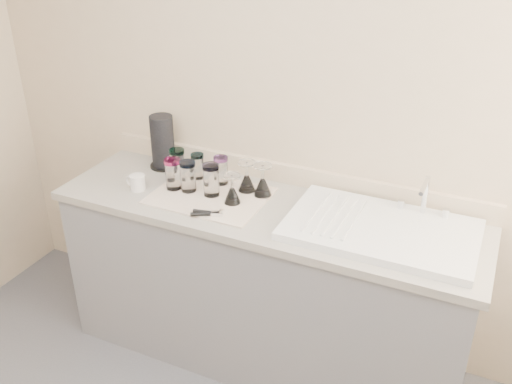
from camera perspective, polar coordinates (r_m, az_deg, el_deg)
The scene contains 16 objects.
room_envelope at distance 1.50m, azimuth -17.87°, elevation 0.01°, with size 3.54×3.50×2.52m.
counter_unit at distance 2.94m, azimuth 0.88°, elevation -9.19°, with size 2.06×0.62×0.90m.
sink_unit at distance 2.55m, azimuth 12.44°, elevation -3.65°, with size 0.82×0.50×0.22m.
dish_towel at distance 2.80m, azimuth -4.61°, elevation -0.37°, with size 0.55×0.42×0.01m, color silver.
tumbler_teal at distance 2.96m, azimuth -7.86°, elevation 2.85°, with size 0.08×0.08×0.16m.
tumbler_cyan at distance 2.94m, azimuth -5.85°, elevation 2.62°, with size 0.07×0.07×0.13m.
tumbler_purple at distance 2.87m, azimuth -3.53°, elevation 2.21°, with size 0.07×0.07×0.15m.
tumbler_magenta at distance 2.84m, azimuth -8.30°, elevation 1.81°, with size 0.08×0.08×0.16m.
tumbler_blue at distance 2.81m, azimuth -6.81°, elevation 1.59°, with size 0.08×0.08×0.16m.
tumbler_lavender at distance 2.76m, azimuth -4.50°, elevation 1.24°, with size 0.08×0.08×0.16m.
goblet_back_left at distance 2.81m, azimuth -0.93°, elevation 1.13°, with size 0.09×0.09×0.15m.
goblet_back_right at distance 2.76m, azimuth 0.67°, elevation 0.72°, with size 0.09×0.09×0.16m.
goblet_front_left at distance 2.70m, azimuth -2.39°, elevation -0.13°, with size 0.08×0.08×0.14m.
can_opener at distance 2.62m, azimuth -4.86°, elevation -2.13°, with size 0.15×0.09×0.02m.
white_mug at distance 2.90m, azimuth -11.81°, elevation 0.95°, with size 0.11×0.08×0.08m.
paper_towel_roll at distance 3.08m, azimuth -9.32°, elevation 4.92°, with size 0.15×0.15×0.29m.
Camera 1 is at (0.95, -0.95, 2.22)m, focal length 40.00 mm.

